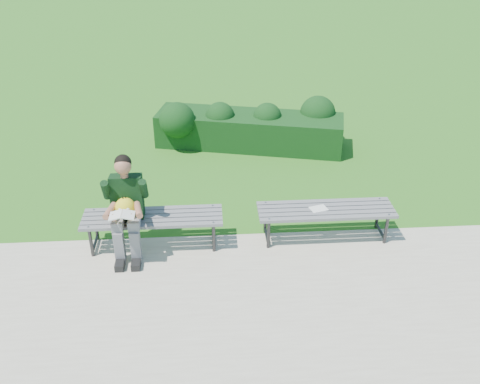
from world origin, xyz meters
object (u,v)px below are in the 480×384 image
(paper_sheet, at_px, (319,209))
(bench_right, at_px, (326,212))
(hedge, at_px, (249,126))
(bench_left, at_px, (153,220))
(seated_boy, at_px, (126,204))

(paper_sheet, bearing_deg, bench_right, -0.00)
(hedge, height_order, bench_right, hedge)
(bench_left, distance_m, seated_boy, 0.43)
(hedge, xyz_separation_m, bench_left, (-1.50, -3.14, 0.03))
(hedge, bearing_deg, seated_boy, -119.14)
(bench_right, height_order, seated_boy, seated_boy)
(seated_boy, bearing_deg, bench_left, 17.78)
(seated_boy, bearing_deg, paper_sheet, 2.97)
(bench_left, bearing_deg, hedge, 64.41)
(paper_sheet, bearing_deg, seated_boy, -177.03)
(hedge, distance_m, seated_boy, 3.72)
(bench_left, xyz_separation_m, seated_boy, (-0.30, -0.10, 0.30))
(bench_right, bearing_deg, hedge, 103.92)
(hedge, bearing_deg, bench_right, -76.08)
(seated_boy, relative_size, paper_sheet, 5.15)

